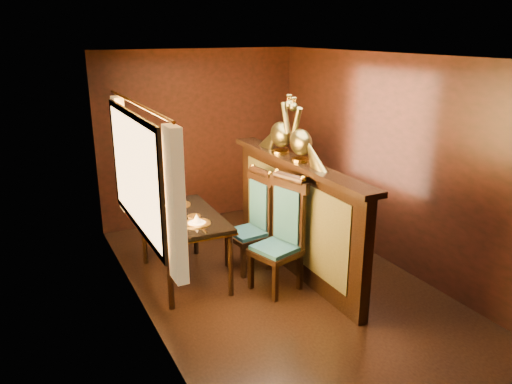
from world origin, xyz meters
The scene contains 8 objects.
ground centered at (0.00, 0.00, 0.00)m, with size 5.00×5.00×0.00m, color black.
room_shell centered at (-0.09, 0.02, 1.58)m, with size 3.04×5.04×2.52m.
partition centered at (0.32, 0.30, 0.71)m, with size 0.26×2.70×1.36m.
dining_table centered at (-0.91, 0.71, 0.70)m, with size 0.84×1.34×0.98m.
chair_left centered at (0.02, 0.05, 0.68)m, with size 0.59×0.60×1.31m.
chair_right centered at (-0.03, 0.62, 0.64)m, with size 0.49×0.51×1.23m.
peacock_left centered at (0.33, 0.24, 1.70)m, with size 0.22×0.58×0.69m, color #164331, non-canonical shape.
peacock_right centered at (0.33, 0.67, 1.71)m, with size 0.22×0.59×0.71m, color #164331, non-canonical shape.
Camera 1 is at (-2.52, -4.30, 2.74)m, focal length 35.00 mm.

